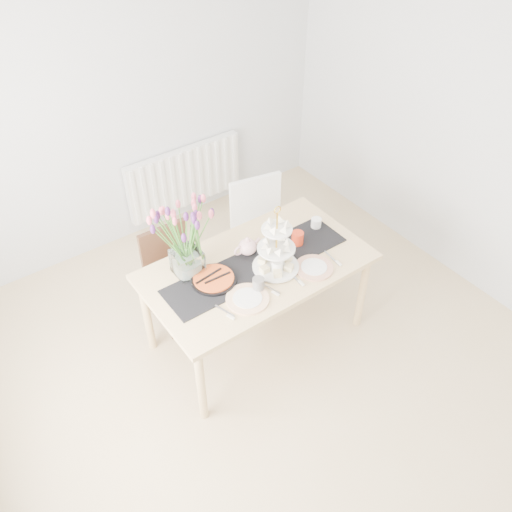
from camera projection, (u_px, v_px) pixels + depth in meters
room_shell at (290, 249)px, 3.11m from camera, size 4.50×4.50×4.50m
radiator at (185, 177)px, 5.23m from camera, size 1.20×0.08×0.60m
dining_table at (257, 273)px, 3.88m from camera, size 1.60×0.90×0.75m
chair_brown at (172, 268)px, 4.23m from camera, size 0.40×0.40×0.80m
chair_white at (261, 223)px, 4.54m from camera, size 0.53×0.53×0.91m
table_runner at (257, 264)px, 3.83m from camera, size 1.40×0.35×0.01m
tulip_vase at (184, 230)px, 3.52m from camera, size 0.68×0.68×0.58m
cake_stand at (276, 253)px, 3.71m from camera, size 0.33×0.33×0.48m
teapot at (248, 247)px, 3.87m from camera, size 0.22×0.18×0.14m
cream_jug at (316, 223)px, 4.13m from camera, size 0.10×0.10×0.08m
tart_tin at (214, 280)px, 3.69m from camera, size 0.31×0.31×0.04m
mug_grey at (258, 284)px, 3.61m from camera, size 0.11×0.11×0.10m
mug_white at (277, 266)px, 3.74m from camera, size 0.10×0.10×0.10m
mug_orange at (297, 238)px, 3.97m from camera, size 0.13×0.13×0.11m
plate_left at (247, 299)px, 3.57m from camera, size 0.36×0.36×0.02m
plate_right at (314, 268)px, 3.80m from camera, size 0.30×0.30×0.01m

